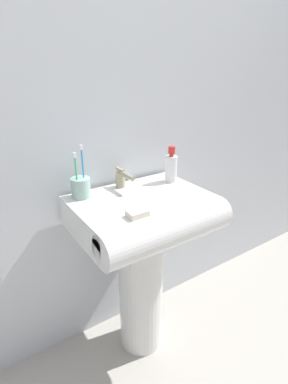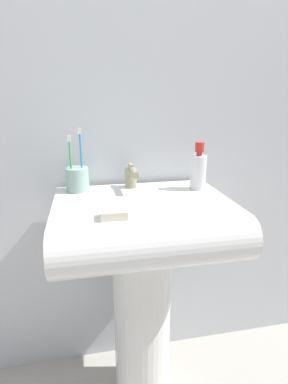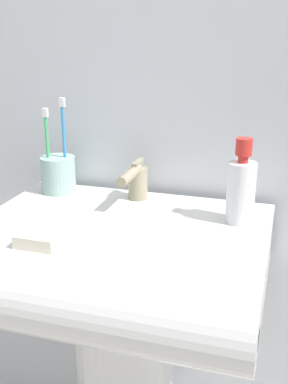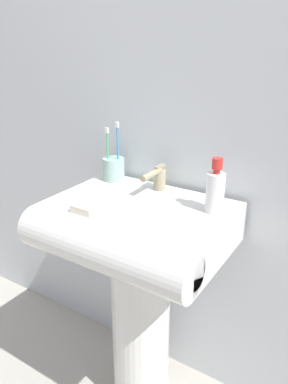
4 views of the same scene
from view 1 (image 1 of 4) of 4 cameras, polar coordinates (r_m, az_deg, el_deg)
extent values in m
plane|color=#ADA89E|center=(1.77, -0.56, -26.18)|extent=(6.00, 6.00, 0.00)
cube|color=silver|center=(1.37, -6.51, 17.04)|extent=(5.00, 0.05, 2.40)
cylinder|color=white|center=(1.53, -0.61, -17.66)|extent=(0.21, 0.21, 0.69)
cube|color=white|center=(1.30, -0.68, -3.66)|extent=(0.57, 0.39, 0.14)
cylinder|color=white|center=(1.16, 4.64, -7.23)|extent=(0.57, 0.14, 0.14)
cylinder|color=tan|center=(1.36, -4.56, 2.40)|extent=(0.04, 0.04, 0.07)
cylinder|color=tan|center=(1.30, -3.40, 3.18)|extent=(0.02, 0.11, 0.02)
cube|color=tan|center=(1.35, -4.62, 4.31)|extent=(0.01, 0.06, 0.01)
cylinder|color=#99BFB2|center=(1.28, -11.94, 0.81)|extent=(0.08, 0.08, 0.08)
cylinder|color=#3FB266|center=(1.24, -12.72, 2.83)|extent=(0.01, 0.01, 0.16)
cube|color=white|center=(1.21, -13.09, 6.87)|extent=(0.01, 0.01, 0.02)
cylinder|color=#338CD8|center=(1.26, -11.50, 3.82)|extent=(0.01, 0.01, 0.19)
cube|color=white|center=(1.23, -11.87, 8.31)|extent=(0.01, 0.01, 0.02)
cylinder|color=white|center=(1.42, 5.17, 4.37)|extent=(0.06, 0.06, 0.12)
cylinder|color=red|center=(1.40, 5.27, 7.06)|extent=(0.02, 0.02, 0.01)
cylinder|color=red|center=(1.40, 5.30, 8.00)|extent=(0.03, 0.03, 0.03)
cube|color=silver|center=(1.10, -1.28, -4.10)|extent=(0.08, 0.05, 0.02)
camera|label=2|loc=(0.50, 45.01, -6.93)|focal=28.00mm
camera|label=3|loc=(0.95, 47.62, 7.21)|focal=45.00mm
camera|label=4|loc=(1.24, 55.61, 12.07)|focal=35.00mm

